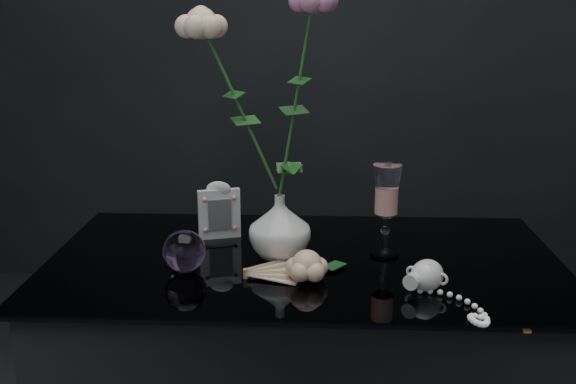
# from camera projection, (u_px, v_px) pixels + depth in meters

# --- Properties ---
(vase) EXTENTS (0.16, 0.16, 0.13)m
(vase) POSITION_uv_depth(u_px,v_px,m) (280.00, 227.00, 1.38)
(vase) COLOR silver
(vase) RESTS_ON table
(wine_glass) EXTENTS (0.07, 0.07, 0.19)m
(wine_glass) POSITION_uv_depth(u_px,v_px,m) (386.00, 211.00, 1.38)
(wine_glass) COLOR white
(wine_glass) RESTS_ON table
(picture_frame) EXTENTS (0.11, 0.10, 0.13)m
(picture_frame) POSITION_uv_depth(u_px,v_px,m) (219.00, 210.00, 1.49)
(picture_frame) COLOR white
(picture_frame) RESTS_ON table
(paperweight) EXTENTS (0.10, 0.10, 0.08)m
(paperweight) POSITION_uv_depth(u_px,v_px,m) (184.00, 251.00, 1.31)
(paperweight) COLOR #B584D7
(paperweight) RESTS_ON table
(paper_fan) EXTENTS (0.22, 0.18, 0.02)m
(paper_fan) POSITION_uv_depth(u_px,v_px,m) (246.00, 273.00, 1.29)
(paper_fan) COLOR beige
(paper_fan) RESTS_ON table
(loose_rose) EXTENTS (0.19, 0.22, 0.06)m
(loose_rose) POSITION_uv_depth(u_px,v_px,m) (307.00, 266.00, 1.27)
(loose_rose) COLOR beige
(loose_rose) RESTS_ON table
(pearl_jar) EXTENTS (0.28, 0.28, 0.06)m
(pearl_jar) POSITION_uv_depth(u_px,v_px,m) (427.00, 274.00, 1.23)
(pearl_jar) COLOR silver
(pearl_jar) RESTS_ON table
(roses) EXTENTS (0.29, 0.11, 0.46)m
(roses) POSITION_uv_depth(u_px,v_px,m) (263.00, 87.00, 1.30)
(roses) COLOR #FFCFA8
(roses) RESTS_ON vase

